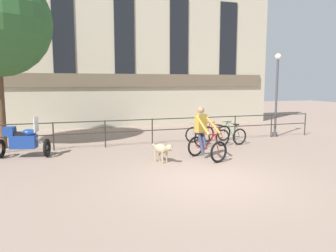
% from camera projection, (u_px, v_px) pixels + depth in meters
% --- Properties ---
extents(ground_plane, '(60.00, 60.00, 0.00)m').
position_uv_depth(ground_plane, '(208.00, 181.00, 8.29)').
color(ground_plane, gray).
extents(canal_railing, '(15.05, 0.05, 1.05)m').
position_uv_depth(canal_railing, '(152.00, 127.00, 13.09)').
color(canal_railing, '#2D2B28').
rests_on(canal_railing, ground_plane).
extents(building_facade, '(18.00, 0.72, 8.67)m').
position_uv_depth(building_facade, '(123.00, 49.00, 18.06)').
color(building_facade, '#BCB299').
rests_on(building_facade, ground_plane).
extents(cyclist_with_bike, '(0.99, 1.32, 1.70)m').
position_uv_depth(cyclist_with_bike, '(204.00, 136.00, 10.65)').
color(cyclist_with_bike, black).
rests_on(cyclist_with_bike, ground_plane).
extents(dog, '(0.50, 0.90, 0.61)m').
position_uv_depth(dog, '(163.00, 149.00, 10.17)').
color(dog, tan).
rests_on(dog, ground_plane).
extents(parked_motorcycle, '(1.71, 0.97, 1.35)m').
position_uv_depth(parked_motorcycle, '(23.00, 141.00, 10.85)').
color(parked_motorcycle, black).
rests_on(parked_motorcycle, ground_plane).
extents(parked_bicycle_near_lamp, '(0.72, 1.14, 0.86)m').
position_uv_depth(parked_bicycle_near_lamp, '(197.00, 136.00, 13.04)').
color(parked_bicycle_near_lamp, black).
rests_on(parked_bicycle_near_lamp, ground_plane).
extents(parked_bicycle_mid_left, '(0.83, 1.20, 0.86)m').
position_uv_depth(parked_bicycle_mid_left, '(215.00, 135.00, 13.29)').
color(parked_bicycle_mid_left, black).
rests_on(parked_bicycle_mid_left, ground_plane).
extents(parked_bicycle_mid_right, '(0.80, 1.19, 0.86)m').
position_uv_depth(parked_bicycle_mid_right, '(232.00, 134.00, 13.53)').
color(parked_bicycle_mid_right, black).
rests_on(parked_bicycle_mid_right, ground_plane).
extents(street_lamp, '(0.28, 0.28, 3.77)m').
position_uv_depth(street_lamp, '(277.00, 90.00, 14.84)').
color(street_lamp, '#424247').
rests_on(street_lamp, ground_plane).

